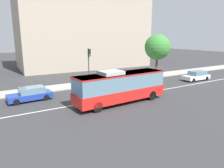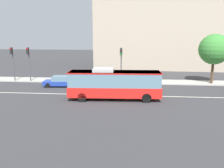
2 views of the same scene
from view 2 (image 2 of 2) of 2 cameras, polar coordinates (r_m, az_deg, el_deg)
name	(u,v)px [view 2 (image 2 of 2)]	position (r m, az deg, el deg)	size (l,w,h in m)	color
ground_plane	(116,95)	(26.68, 0.95, -2.85)	(160.00, 160.00, 0.00)	#333335
sidewalk_kerb	(120,81)	(34.32, 1.94, 0.70)	(80.00, 3.22, 0.14)	#9E9B93
lane_centre_line	(116,95)	(26.68, 0.95, -2.84)	(76.00, 0.16, 0.01)	silver
transit_bus	(114,83)	(24.62, 0.57, 0.19)	(10.11, 2.98, 3.46)	red
sedan_blue	(61,81)	(31.79, -12.73, 0.67)	(4.58, 2.02, 1.46)	#1E3899
traffic_light_near_corner	(121,59)	(32.30, 2.32, 6.24)	(0.33, 0.62, 5.20)	#47474C
traffic_light_mid_block	(29,58)	(35.79, -20.28, 6.09)	(0.33, 0.62, 5.20)	#47474C
traffic_light_far_corner	(12,58)	(36.92, -23.80, 5.97)	(0.34, 0.62, 5.20)	#47474C
street_tree_kerbside_left	(214,49)	(34.90, 24.40, 7.95)	(4.25, 4.25, 7.12)	#4C3823
office_block_background	(161,27)	(51.52, 12.36, 13.75)	(27.99, 14.52, 17.00)	tan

